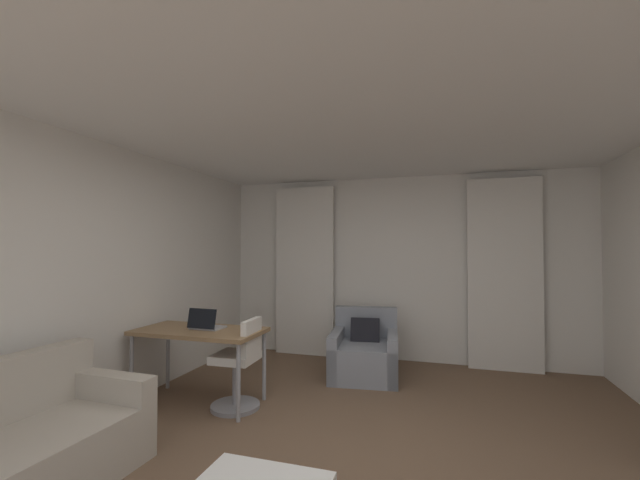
% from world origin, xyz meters
% --- Properties ---
extents(ground_plane, '(12.00, 12.00, 0.00)m').
position_xyz_m(ground_plane, '(0.00, 0.00, 0.00)').
color(ground_plane, brown).
extents(wall_window, '(5.12, 0.06, 2.60)m').
position_xyz_m(wall_window, '(0.00, 3.03, 1.30)').
color(wall_window, silver).
rests_on(wall_window, ground).
extents(wall_left, '(0.06, 6.12, 2.60)m').
position_xyz_m(wall_left, '(-2.53, 0.00, 1.30)').
color(wall_left, silver).
rests_on(wall_left, ground).
extents(ceiling, '(5.12, 6.12, 0.06)m').
position_xyz_m(ceiling, '(0.00, 0.00, 2.63)').
color(ceiling, white).
rests_on(ceiling, wall_left).
extents(curtain_left_panel, '(0.90, 0.06, 2.50)m').
position_xyz_m(curtain_left_panel, '(-1.38, 2.90, 1.25)').
color(curtain_left_panel, silver).
rests_on(curtain_left_panel, ground).
extents(curtain_right_panel, '(0.90, 0.06, 2.50)m').
position_xyz_m(curtain_right_panel, '(1.38, 2.90, 1.25)').
color(curtain_right_panel, silver).
rests_on(curtain_right_panel, ground).
extents(armchair, '(0.90, 0.97, 0.81)m').
position_xyz_m(armchair, '(-0.32, 2.15, 0.27)').
color(armchair, gray).
rests_on(armchair, ground).
extents(desk, '(1.29, 0.65, 0.75)m').
position_xyz_m(desk, '(-1.78, 0.81, 0.68)').
color(desk, olive).
rests_on(desk, ground).
extents(desk_chair, '(0.48, 0.48, 0.88)m').
position_xyz_m(desk_chair, '(-1.32, 0.80, 0.39)').
color(desk_chair, gray).
rests_on(desk_chair, ground).
extents(laptop, '(0.33, 0.26, 0.22)m').
position_xyz_m(laptop, '(-1.73, 0.84, 0.79)').
color(laptop, '#ADADB2').
rests_on(laptop, desk).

